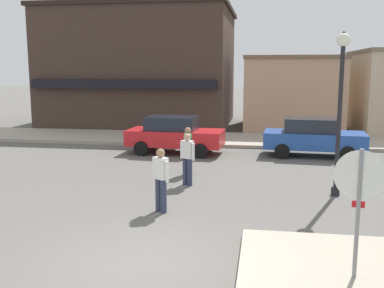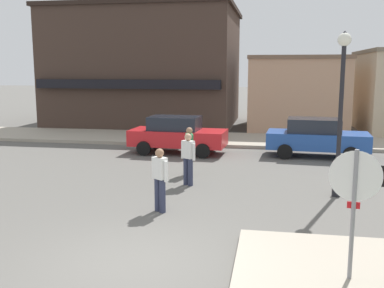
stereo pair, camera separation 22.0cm
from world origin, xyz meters
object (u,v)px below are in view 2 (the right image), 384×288
object	(u,v)px
parked_car_nearest	(177,134)
pedestrian_crossing_near	(188,158)
pedestrian_kerb_side	(160,178)
pedestrian_crossing_far	(189,149)
stop_sign	(354,198)
lamp_post	(342,91)
parked_car_second	(316,137)

from	to	relation	value
parked_car_nearest	pedestrian_crossing_near	distance (m)	5.34
parked_car_nearest	pedestrian_kerb_side	bearing A→B (deg)	-81.18
pedestrian_crossing_far	pedestrian_kerb_side	distance (m)	4.07
stop_sign	lamp_post	world-z (taller)	lamp_post
lamp_post	parked_car_nearest	world-z (taller)	lamp_post
pedestrian_crossing_far	pedestrian_kerb_side	xyz separation A→B (m)	(0.01, -4.07, 0.00)
pedestrian_crossing_far	stop_sign	bearing A→B (deg)	-61.24
lamp_post	pedestrian_crossing_far	size ratio (longest dim) A/B	2.82
lamp_post	pedestrian_kerb_side	distance (m)	5.47
pedestrian_crossing_near	pedestrian_crossing_far	bearing A→B (deg)	98.98
lamp_post	parked_car_nearest	bearing A→B (deg)	135.81
lamp_post	parked_car_second	xyz separation A→B (m)	(-0.04, 5.83, -2.15)
parked_car_second	pedestrian_crossing_far	distance (m)	6.01
parked_car_nearest	parked_car_second	size ratio (longest dim) A/B	1.00
lamp_post	pedestrian_crossing_near	world-z (taller)	lamp_post
lamp_post	parked_car_second	distance (m)	6.22
stop_sign	pedestrian_crossing_far	distance (m)	8.40
stop_sign	pedestrian_crossing_far	world-z (taller)	stop_sign
parked_car_second	pedestrian_kerb_side	size ratio (longest dim) A/B	2.55
parked_car_second	pedestrian_crossing_far	xyz separation A→B (m)	(-4.51, -3.98, 0.06)
stop_sign	parked_car_second	xyz separation A→B (m)	(0.48, 11.32, -0.71)
parked_car_nearest	pedestrian_kerb_side	xyz separation A→B (m)	(1.21, -7.81, 0.06)
parked_car_nearest	parked_car_second	world-z (taller)	same
pedestrian_crossing_far	pedestrian_kerb_side	bearing A→B (deg)	-89.91
pedestrian_crossing_near	lamp_post	bearing A→B (deg)	-5.95
parked_car_second	pedestrian_kerb_side	world-z (taller)	pedestrian_kerb_side
stop_sign	pedestrian_kerb_side	size ratio (longest dim) A/B	1.43
pedestrian_crossing_near	pedestrian_kerb_side	distance (m)	2.67
lamp_post	pedestrian_crossing_near	xyz separation A→B (m)	(-4.32, 0.45, -2.09)
parked_car_second	pedestrian_crossing_near	world-z (taller)	pedestrian_crossing_near
stop_sign	pedestrian_kerb_side	world-z (taller)	stop_sign
stop_sign	parked_car_second	world-z (taller)	stop_sign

